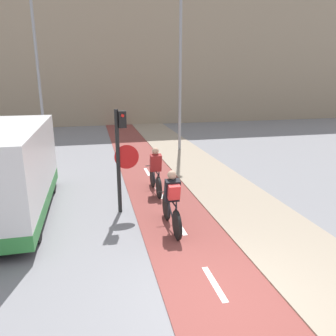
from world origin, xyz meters
The scene contains 10 objects.
ground_plane centered at (0.00, 0.00, 0.00)m, with size 120.00×120.00×0.00m, color gray.
bike_lane centered at (0.00, 0.00, 0.01)m, with size 2.03×60.00×0.02m.
sidewalk_strip centered at (2.22, 0.00, 0.03)m, with size 2.40×60.00×0.05m.
building_row_background centered at (0.00, 23.94, 5.75)m, with size 60.00×5.20×11.49m.
traffic_light_pole centered at (-1.31, 4.31, 1.80)m, with size 0.67×0.25×2.89m.
street_lamp_far centered at (-4.50, 13.62, 4.70)m, with size 0.36×0.36×7.82m.
street_lamp_sidewalk centered at (2.30, 11.62, 4.56)m, with size 0.36×0.36×7.56m.
cyclist_near centered at (-0.23, 2.89, 0.72)m, with size 0.46×1.84×1.54m.
cyclist_far centered at (-0.11, 5.64, 0.67)m, with size 0.46×1.80×1.52m.
van centered at (-4.33, 4.69, 1.21)m, with size 1.97×5.30×2.46m.
Camera 1 is at (-2.02, -4.42, 3.73)m, focal length 35.00 mm.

